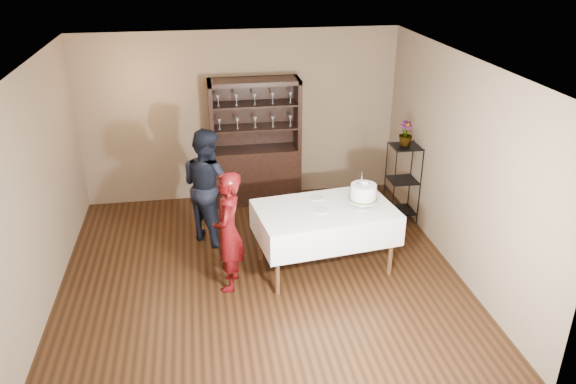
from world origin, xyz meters
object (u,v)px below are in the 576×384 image
object	(u,v)px
plant_etagere	(403,180)
potted_plant	(406,133)
china_hutch	(256,162)
woman	(228,232)
man	(207,185)
cake	(363,193)
cake_table	(325,222)

from	to	relation	value
plant_etagere	potted_plant	xyz separation A→B (m)	(-0.00, 0.04, 0.72)
china_hutch	plant_etagere	bearing A→B (deg)	-26.83
china_hutch	woman	size ratio (longest dim) A/B	1.32
man	plant_etagere	bearing A→B (deg)	-127.43
woman	potted_plant	size ratio (longest dim) A/B	4.20
woman	potted_plant	distance (m)	3.09
china_hutch	cake	world-z (taller)	china_hutch
potted_plant	man	bearing A→B (deg)	-177.00
plant_etagere	potted_plant	world-z (taller)	potted_plant
cake	man	bearing A→B (deg)	149.87
china_hutch	cake_table	world-z (taller)	china_hutch
china_hutch	cake	size ratio (longest dim) A/B	4.05
plant_etagere	woman	distance (m)	3.02
plant_etagere	man	world-z (taller)	man
cake_table	cake	world-z (taller)	cake
potted_plant	plant_etagere	bearing A→B (deg)	-87.60
cake_table	woman	bearing A→B (deg)	-169.35
cake_table	man	distance (m)	1.77
cake	cake_table	bearing A→B (deg)	172.21
plant_etagere	woman	world-z (taller)	woman
china_hutch	plant_etagere	world-z (taller)	china_hutch
woman	potted_plant	xyz separation A→B (m)	(2.68, 1.42, 0.61)
man	cake	xyz separation A→B (m)	(1.90, -1.10, 0.24)
plant_etagere	man	size ratio (longest dim) A/B	0.73
china_hutch	man	world-z (taller)	china_hutch
china_hutch	cake	bearing A→B (deg)	-64.16
cake_table	potted_plant	distance (m)	2.00
woman	cake	world-z (taller)	woman
china_hutch	woman	xyz separation A→B (m)	(-0.60, -2.43, 0.09)
cake_table	man	bearing A→B (deg)	144.08
man	cake	size ratio (longest dim) A/B	3.31
plant_etagere	potted_plant	size ratio (longest dim) A/B	3.33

